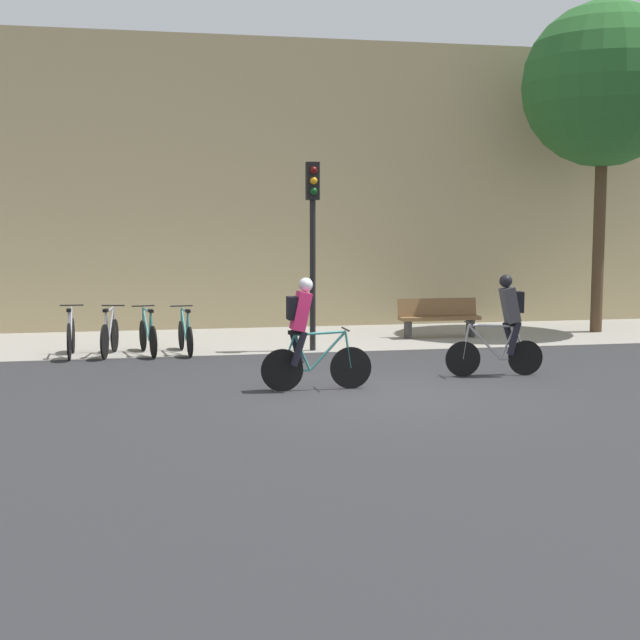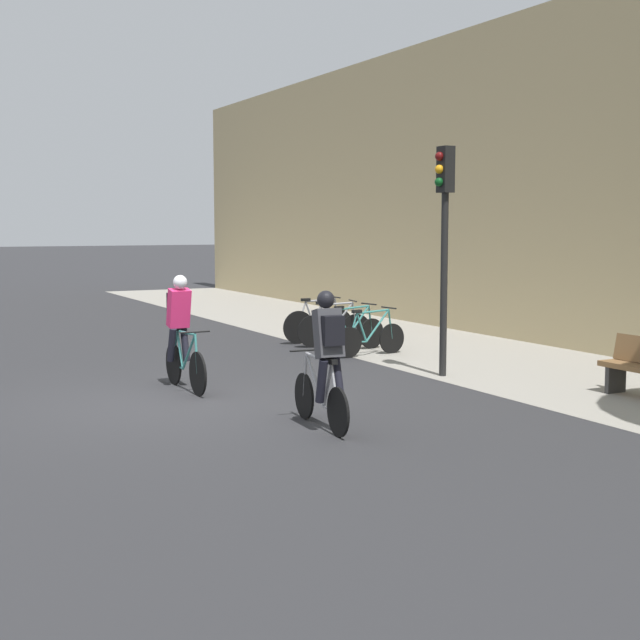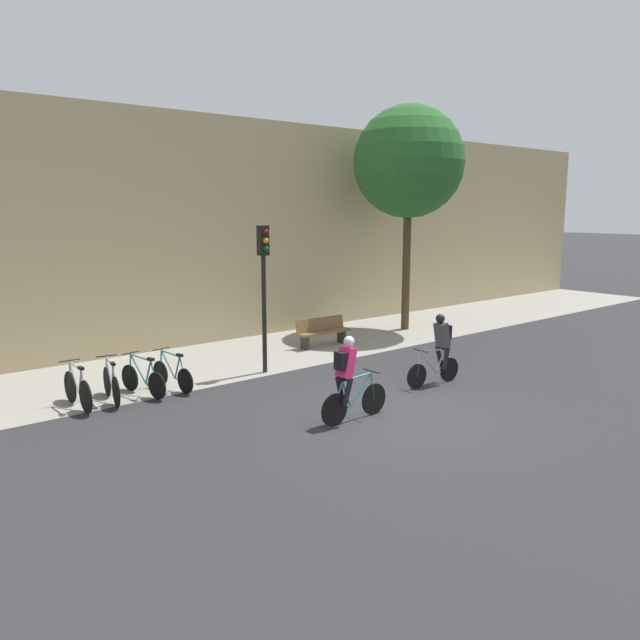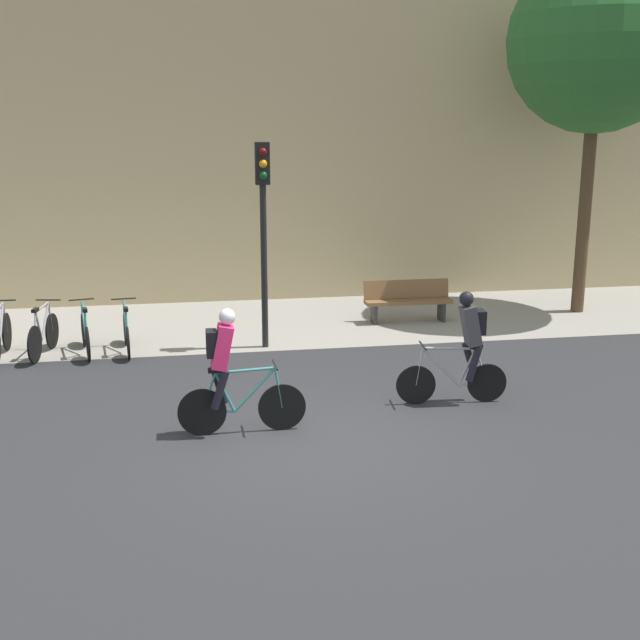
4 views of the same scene
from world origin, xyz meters
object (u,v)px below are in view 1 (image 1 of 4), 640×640
at_px(parked_bike_0, 71,336).
at_px(bench, 439,317).
at_px(traffic_light_pole, 313,221).
at_px(parked_bike_2, 148,335).
at_px(parked_bike_3, 185,335).
at_px(cyclist_pink, 305,331).
at_px(parked_bike_1, 110,335).
at_px(cyclist_grey, 506,321).

relative_size(parked_bike_0, bench, 0.90).
relative_size(parked_bike_0, traffic_light_pole, 0.44).
distance_m(parked_bike_2, parked_bike_3, 0.74).
xyz_separation_m(parked_bike_0, parked_bike_3, (2.23, -0.00, -0.04)).
height_order(cyclist_pink, traffic_light_pole, traffic_light_pole).
distance_m(cyclist_pink, parked_bike_2, 5.04).
height_order(cyclist_pink, parked_bike_1, cyclist_pink).
distance_m(cyclist_pink, parked_bike_0, 5.89).
xyz_separation_m(cyclist_pink, parked_bike_3, (-1.64, 4.41, -0.57)).
bearing_deg(traffic_light_pole, parked_bike_0, 178.48).
bearing_deg(parked_bike_2, bench, 11.87).
bearing_deg(cyclist_pink, parked_bike_0, 131.28).
bearing_deg(bench, parked_bike_2, -168.13).
relative_size(parked_bike_2, parked_bike_3, 1.01).
bearing_deg(bench, cyclist_grey, -96.19).
xyz_separation_m(parked_bike_1, bench, (7.30, 1.38, 0.07)).
distance_m(parked_bike_3, traffic_light_pole, 3.44).
bearing_deg(cyclist_grey, parked_bike_2, 148.01).
height_order(parked_bike_1, parked_bike_2, parked_bike_1).
bearing_deg(parked_bike_1, parked_bike_3, -0.10).
bearing_deg(parked_bike_1, parked_bike_2, -0.15).
bearing_deg(parked_bike_2, parked_bike_1, 179.85).
bearing_deg(parked_bike_3, parked_bike_0, 179.93).
relative_size(parked_bike_1, parked_bike_2, 0.97).
xyz_separation_m(traffic_light_pole, bench, (3.23, 1.50, -2.17)).
height_order(parked_bike_0, parked_bike_2, parked_bike_0).
relative_size(parked_bike_3, bench, 0.88).
height_order(parked_bike_0, parked_bike_3, parked_bike_0).
distance_m(cyclist_pink, traffic_light_pole, 4.70).
bearing_deg(parked_bike_3, bench, 13.34).
relative_size(parked_bike_1, parked_bike_3, 0.98).
height_order(cyclist_pink, cyclist_grey, cyclist_pink).
bearing_deg(parked_bike_1, bench, 10.68).
relative_size(parked_bike_3, traffic_light_pole, 0.43).
height_order(cyclist_pink, bench, cyclist_pink).
bearing_deg(cyclist_pink, parked_bike_1, 125.38).
xyz_separation_m(cyclist_grey, parked_bike_1, (-6.75, 3.75, -0.54)).
xyz_separation_m(cyclist_pink, parked_bike_2, (-2.39, 4.41, -0.56)).
bearing_deg(cyclist_grey, parked_bike_1, 150.93).
relative_size(parked_bike_0, parked_bike_3, 1.02).
relative_size(cyclist_grey, parked_bike_3, 1.06).
relative_size(cyclist_pink, parked_bike_3, 1.08).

